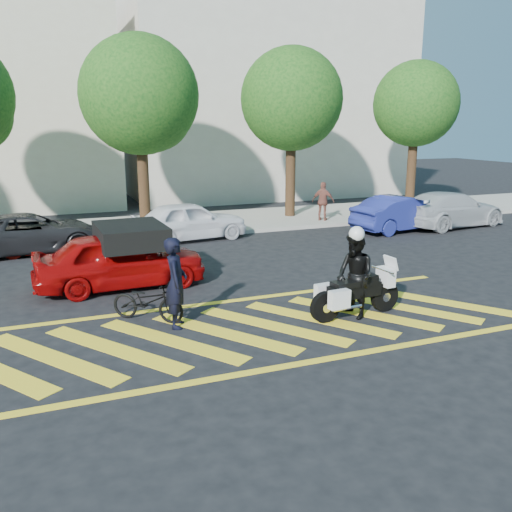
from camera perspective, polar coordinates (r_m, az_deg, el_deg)
name	(u,v)px	position (r m, az deg, el deg)	size (l,w,h in m)	color
ground	(251,329)	(11.43, -0.52, -7.69)	(90.00, 90.00, 0.00)	black
sidewalk	(146,227)	(22.64, -11.52, 3.02)	(60.00, 5.00, 0.15)	#9E998E
crosswalk	(249,329)	(11.42, -0.70, -7.70)	(12.33, 4.00, 0.01)	yellow
building_right	(265,101)	(33.51, 0.97, 16.00)	(16.00, 8.00, 11.00)	beige
tree_center	(143,100)	(22.37, -11.85, 15.82)	(4.60, 4.60, 7.56)	black
tree_right	(294,103)	(24.37, 3.97, 15.75)	(4.40, 4.40, 7.41)	black
tree_far_right	(417,107)	(27.78, 16.59, 14.77)	(4.00, 4.00, 7.10)	black
officer_bike	(176,283)	(11.40, -8.42, -2.80)	(0.70, 0.46, 1.92)	black
bicycle	(148,301)	(12.00, -11.33, -4.69)	(0.58, 1.68, 0.88)	black
police_motorcycle	(355,293)	(12.16, 10.35, -3.83)	(2.32, 0.77, 1.02)	black
officer_moto	(355,276)	(12.04, 10.36, -2.07)	(0.92, 0.72, 1.89)	black
red_convertible	(120,260)	(14.51, -14.09, -0.37)	(1.75, 4.36, 1.49)	#910606
parked_mid_left	(31,233)	(19.46, -22.59, 2.25)	(2.18, 4.72, 1.31)	black
parked_mid_right	(190,221)	(20.06, -7.00, 3.71)	(1.70, 4.21, 1.44)	white
parked_right	(402,213)	(22.44, 15.15, 4.36)	(1.49, 4.28, 1.41)	navy
parked_far_right	(451,209)	(23.94, 19.81, 4.65)	(2.04, 5.02, 1.46)	#ADB1B5
pedestrian_right	(323,201)	(23.32, 7.08, 5.74)	(0.96, 0.40, 1.64)	brown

